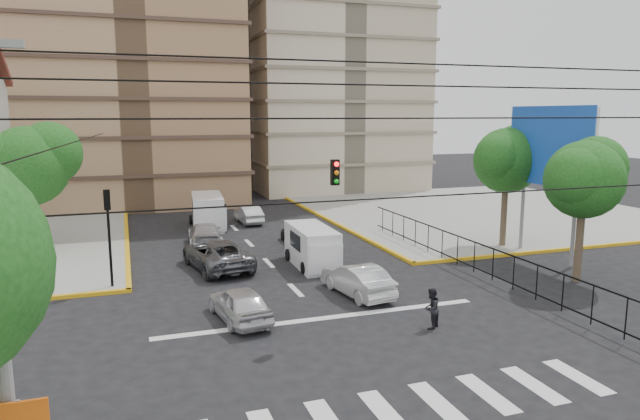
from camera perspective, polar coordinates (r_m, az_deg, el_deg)
name	(u,v)px	position (r m, az deg, el deg)	size (l,w,h in m)	color
ground	(334,329)	(21.44, 1.44, -11.83)	(160.00, 160.00, 0.00)	black
sidewalk_ne	(480,211)	(47.81, 15.69, -0.10)	(26.00, 26.00, 0.15)	gray
crosswalk_stripes	(412,407)	(16.47, 9.15, -18.90)	(12.00, 2.40, 0.01)	silver
stop_line	(323,318)	(22.49, 0.35, -10.77)	(13.00, 0.40, 0.01)	silver
park_fence	(473,275)	(29.24, 15.10, -6.28)	(0.10, 22.50, 1.66)	black
billboard	(550,149)	(32.76, 22.05, 5.69)	(0.36, 6.20, 8.10)	slate
tree_park_a	(586,176)	(28.98, 25.02, 3.11)	(4.41, 3.60, 6.83)	#473828
tree_park_c	(508,157)	(34.90, 18.29, 5.01)	(4.65, 3.80, 7.25)	#473828
tree_tudor	(30,162)	(35.15, -27.05, 4.28)	(5.39, 4.40, 7.43)	#473828
traffic_light_nw	(108,222)	(26.92, -20.41, -1.11)	(0.28, 0.22, 4.40)	black
traffic_light_hanging	(357,175)	(18.17, 3.76, 3.48)	(18.00, 9.12, 0.92)	black
van_right_lane	(313,248)	(29.48, -0.68, -3.81)	(1.95, 4.59, 2.05)	silver
van_left_lane	(208,213)	(40.00, -11.13, -0.26)	(2.44, 5.25, 2.29)	silver
car_silver_front_left	(240,303)	(22.30, -8.04, -9.23)	(1.59, 3.94, 1.34)	silver
car_white_front_right	(357,280)	(25.08, 3.74, -6.97)	(1.47, 4.20, 1.38)	silver
car_grey_mid_left	(217,254)	(29.65, -10.26, -4.38)	(2.49, 5.40, 1.50)	#595B61
car_silver_rear_left	(205,234)	(35.04, -11.43, -2.38)	(1.91, 4.69, 1.36)	silver
car_darkgrey_mid_right	(299,233)	(34.82, -2.09, -2.33)	(1.51, 3.76, 1.28)	#242426
car_white_rear_right	(249,214)	(41.63, -7.14, -0.44)	(1.34, 3.84, 1.27)	silver
pedestrian_crosswalk	(431,308)	(21.67, 11.07, -9.63)	(0.74, 0.58, 1.53)	black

